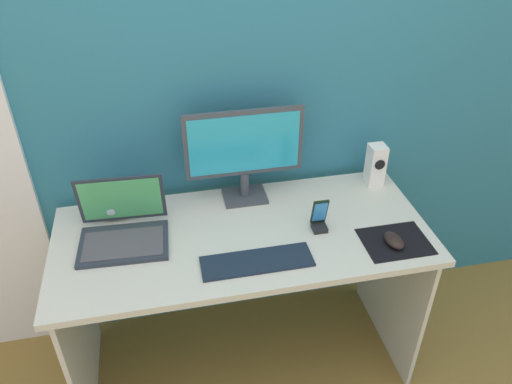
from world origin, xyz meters
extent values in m
plane|color=olive|center=(0.00, 0.00, 0.00)|extent=(8.00, 8.00, 0.00)
cube|color=teal|center=(0.00, 0.37, 1.25)|extent=(6.00, 0.04, 2.50)
cube|color=beige|center=(0.00, 0.00, 0.75)|extent=(1.45, 0.63, 0.03)
cube|color=beige|center=(-0.68, 0.00, 0.37)|extent=(0.02, 0.59, 0.73)
cube|color=beige|center=(0.68, 0.00, 0.37)|extent=(0.02, 0.59, 0.73)
cube|color=#3D4348|center=(0.05, 0.23, 0.77)|extent=(0.18, 0.14, 0.01)
cylinder|color=#3D4348|center=(0.05, 0.23, 0.83)|extent=(0.04, 0.04, 0.11)
cube|color=#3D4348|center=(0.05, 0.23, 1.02)|extent=(0.48, 0.02, 0.28)
cube|color=#26A5BF|center=(0.05, 0.22, 1.02)|extent=(0.44, 0.00, 0.25)
cube|color=white|center=(0.63, 0.23, 0.85)|extent=(0.07, 0.07, 0.19)
cylinder|color=black|center=(0.63, 0.19, 0.87)|extent=(0.05, 0.00, 0.05)
cube|color=#283039|center=(-0.45, 0.02, 0.77)|extent=(0.34, 0.24, 0.02)
cube|color=#47474C|center=(-0.45, 0.01, 0.78)|extent=(0.30, 0.18, 0.00)
cube|color=#283039|center=(-0.44, 0.15, 0.88)|extent=(0.33, 0.06, 0.21)
cube|color=#4CB266|center=(-0.44, 0.14, 0.88)|extent=(0.30, 0.05, 0.19)
sphere|color=silver|center=(-0.49, 0.23, 0.83)|extent=(0.15, 0.15, 0.15)
cube|color=#172331|center=(0.02, -0.18, 0.76)|extent=(0.40, 0.13, 0.01)
cube|color=black|center=(0.55, -0.17, 0.76)|extent=(0.25, 0.20, 0.00)
ellipsoid|color=black|center=(0.54, -0.18, 0.78)|extent=(0.07, 0.11, 0.04)
cube|color=black|center=(0.30, -0.04, 0.77)|extent=(0.06, 0.05, 0.02)
cube|color=black|center=(0.30, -0.03, 0.84)|extent=(0.06, 0.04, 0.12)
cube|color=#338CD8|center=(0.30, -0.03, 0.84)|extent=(0.05, 0.02, 0.10)
camera|label=1|loc=(-0.26, -1.48, 1.99)|focal=35.28mm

